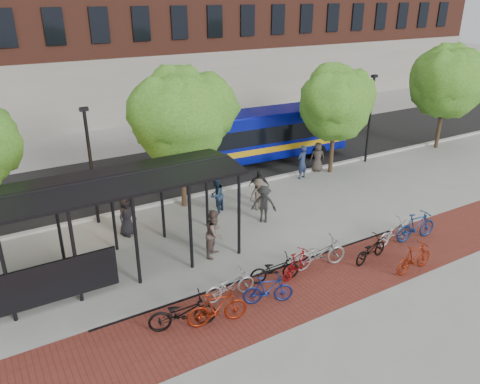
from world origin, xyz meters
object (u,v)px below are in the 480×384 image
bike_5 (297,263)px  pedestrian_2 (216,195)px  bus (257,134)px  bike_0 (182,312)px  bike_1 (217,308)px  bike_10 (394,232)px  pedestrian_7 (302,162)px  tree_b (181,113)px  bike_8 (371,249)px  lamp_post_right (370,117)px  lamp_post_left (91,164)px  tree_c (336,100)px  bike_6 (319,253)px  pedestrian_8 (215,233)px  bike_11 (416,226)px  bus_shelter (87,197)px  pedestrian_6 (318,157)px  bike_9 (414,258)px  pedestrian_4 (259,186)px  pedestrian_0 (127,215)px  bike_3 (268,290)px  bike_2 (229,285)px  pedestrian_9 (264,204)px  tree_d (448,78)px  pedestrian_3 (259,194)px  bike_4 (275,269)px

bike_5 → pedestrian_2: pedestrian_2 is taller
bus → bike_0: 15.37m
bike_1 → bike_10: (8.50, 0.88, -0.09)m
bike_10 → pedestrian_7: pedestrian_7 is taller
tree_b → bike_10: 10.32m
tree_b → bike_8: (3.90, -8.16, -4.00)m
lamp_post_right → lamp_post_left: bearing=180.0°
tree_c → bike_6: bearing=-133.1°
bus → bike_1: (-9.01, -11.99, -1.19)m
pedestrian_8 → bike_11: bearing=-63.2°
bus_shelter → pedestrian_6: bearing=17.5°
bike_9 → pedestrian_4: 8.13m
bike_11 → pedestrian_0: (-10.00, 6.36, 0.29)m
bike_0 → pedestrian_8: (2.81, 3.28, 0.40)m
lamp_post_left → bike_6: (6.03, -7.79, -2.18)m
lamp_post_right → bike_3: lamp_post_right is taller
bike_2 → pedestrian_0: pedestrian_0 is taller
tree_c → pedestrian_2: (-8.11, -1.48, -3.19)m
bus_shelter → bus: bus_shelter is taller
pedestrian_9 → tree_d: bearing=50.8°
bike_10 → pedestrian_9: (-3.50, 4.21, 0.38)m
tree_b → pedestrian_8: tree_b is taller
bus → pedestrian_4: 5.93m
pedestrian_4 → pedestrian_9: size_ratio=0.98×
bike_5 → pedestrian_2: (-0.02, 6.09, 0.38)m
lamp_post_right → bike_1: size_ratio=2.70×
bike_8 → bike_2: bearing=73.3°
bike_1 → bike_6: bearing=-67.4°
lamp_post_right → pedestrian_3: size_ratio=3.37×
lamp_post_left → bike_11: 13.67m
bike_10 → bike_8: bearing=99.6°
bike_11 → pedestrian_9: pedestrian_9 is taller
pedestrian_3 → pedestrian_6: pedestrian_6 is taller
bike_8 → pedestrian_6: size_ratio=1.06×
bike_6 → pedestrian_8: (-2.89, 2.69, 0.38)m
bike_5 → bike_8: 3.05m
bus_shelter → bike_2: bearing=-47.3°
bike_9 → lamp_post_right: bearing=-38.1°
tree_b → pedestrian_3: (2.72, -2.21, -3.70)m
bike_2 → pedestrian_3: bearing=-39.3°
bike_1 → pedestrian_9: (5.00, 5.09, 0.28)m
bike_6 → bike_10: 3.78m
lamp_post_left → bike_6: 10.09m
tree_b → bus_shelter: bearing=-143.8°
bike_3 → pedestrian_9: pedestrian_9 is taller
lamp_post_left → pedestrian_7: size_ratio=2.75×
bike_8 → tree_c: bearing=-42.3°
lamp_post_right → bike_4: size_ratio=2.81×
bike_8 → bike_11: size_ratio=0.88×
bike_2 → pedestrian_2: 6.63m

